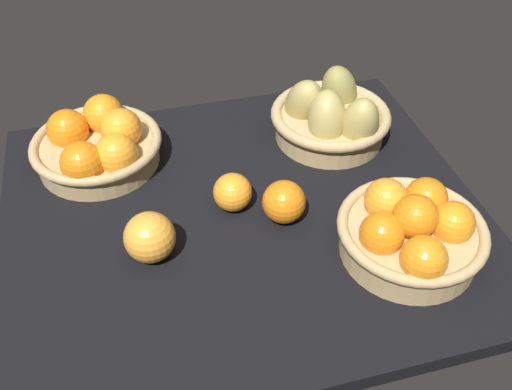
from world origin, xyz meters
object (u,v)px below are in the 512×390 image
basket_near_right (411,231)px  loose_orange_front_gap (150,237)px  basket_far_right_pears (331,117)px  loose_orange_back_gap (284,202)px  loose_orange_side_gap (233,192)px  basket_far_left (98,145)px

basket_near_right → loose_orange_front_gap: 41.82cm
basket_far_right_pears → loose_orange_back_gap: (-16.06, -20.43, -1.15)cm
basket_near_right → loose_orange_back_gap: size_ratio=3.17×
basket_far_right_pears → loose_orange_back_gap: 26.01cm
loose_orange_front_gap → loose_orange_side_gap: (15.42, 7.90, -0.74)cm
loose_orange_side_gap → loose_orange_back_gap: bearing=-32.7°
basket_far_left → basket_far_right_pears: bearing=-4.1°
loose_orange_side_gap → basket_near_right: bearing=-35.7°
basket_far_left → basket_near_right: size_ratio=1.04×
basket_near_right → loose_orange_back_gap: 21.64cm
basket_far_right_pears → basket_near_right: bearing=-87.9°
basket_far_left → loose_orange_front_gap: (6.56, -26.56, -0.34)cm
basket_far_left → loose_orange_back_gap: size_ratio=3.29×
basket_near_right → loose_orange_front_gap: size_ratio=2.87×
basket_far_right_pears → basket_far_left: 46.04cm
basket_far_left → loose_orange_side_gap: bearing=-40.3°
basket_near_right → loose_orange_side_gap: bearing=144.3°
basket_far_right_pears → loose_orange_front_gap: basket_far_right_pears is taller
basket_near_right → loose_orange_back_gap: basket_near_right is taller
loose_orange_side_gap → basket_far_right_pears: bearing=32.7°
basket_far_left → loose_orange_back_gap: basket_far_left is taller
basket_far_right_pears → loose_orange_back_gap: bearing=-128.2°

